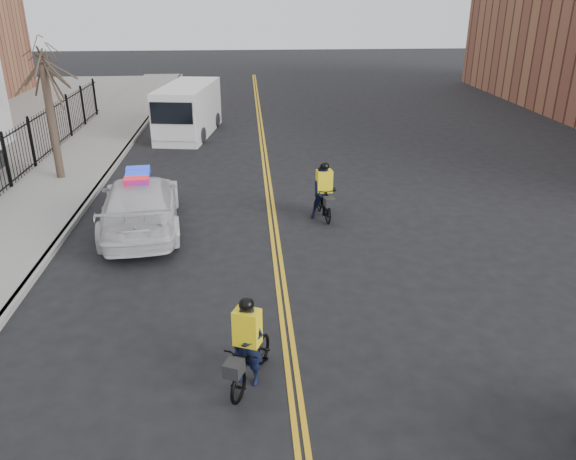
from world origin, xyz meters
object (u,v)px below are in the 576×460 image
(police_cruiser, at_px, (140,204))
(cyclist_near, at_px, (248,354))
(cyclist_far, at_px, (324,196))
(cargo_van, at_px, (187,111))

(police_cruiser, height_order, cyclist_near, police_cruiser)
(cyclist_near, relative_size, cyclist_far, 1.02)
(cargo_van, xyz_separation_m, cyclist_far, (5.11, -11.21, -0.46))
(cargo_van, distance_m, cyclist_far, 12.33)
(cyclist_near, xyz_separation_m, cyclist_far, (2.38, 7.78, 0.11))
(cargo_van, bearing_deg, cyclist_far, -56.46)
(police_cruiser, height_order, cyclist_far, cyclist_far)
(police_cruiser, distance_m, cyclist_far, 5.46)
(police_cruiser, relative_size, cyclist_far, 3.10)
(police_cruiser, distance_m, cargo_van, 11.71)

